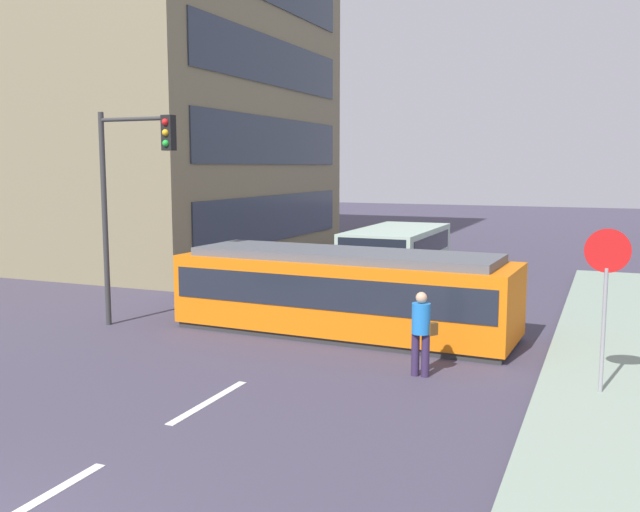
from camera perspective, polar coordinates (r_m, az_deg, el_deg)
The scene contains 12 objects.
ground_plane at distance 15.92m, azimuth -1.40°, elevation -7.48°, with size 120.00×120.00×0.00m, color #413C4E.
sidewalk_curb_right at distance 10.82m, azimuth 24.54°, elevation -15.06°, with size 3.20×36.00×0.14m, color gray.
lane_stripe_1 at distance 9.63m, azimuth -22.36°, elevation -18.22°, with size 0.16×2.40×0.01m, color silver.
lane_stripe_2 at distance 12.53m, azimuth -9.06°, elevation -11.69°, with size 0.16×2.40×0.01m, color silver.
lane_stripe_3 at distance 22.91m, azimuth 6.42°, elevation -2.92°, with size 0.16×2.40×0.01m, color silver.
lane_stripe_4 at distance 28.65m, azimuth 9.81°, elevation -0.92°, with size 0.16×2.40×0.01m, color silver.
corner_building at distance 33.94m, azimuth -15.37°, elevation 19.22°, with size 14.43×14.96×22.40m.
streetcar_tram at distance 17.01m, azimuth 1.94°, elevation -2.86°, with size 8.39×2.89×2.05m.
city_bus at distance 24.65m, azimuth 6.31°, elevation 0.37°, with size 2.57×5.79×1.91m.
pedestrian_crossing at distance 13.71m, azimuth 8.29°, elevation -5.93°, with size 0.50×0.36×1.67m.
stop_sign at distance 12.94m, azimuth 22.39°, elevation -1.56°, with size 0.76×0.07×2.88m.
traffic_light_mast at distance 17.99m, azimuth -15.35°, elevation 6.00°, with size 2.22×0.33×5.42m.
Camera 1 is at (6.31, -4.04, 4.07)m, focal length 39.09 mm.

